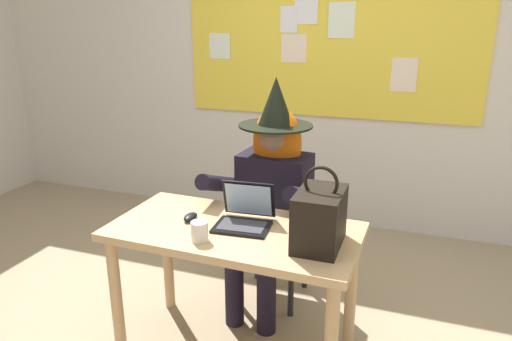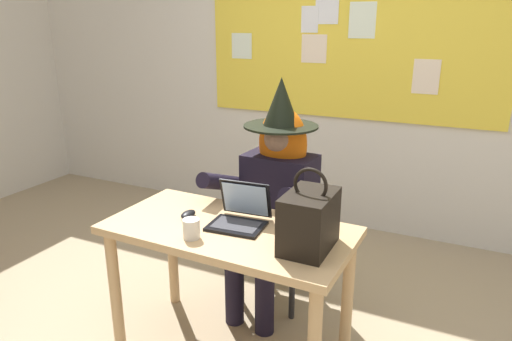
% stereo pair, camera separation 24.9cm
% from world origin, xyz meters
% --- Properties ---
extents(wall_back_bulletin, '(6.60, 2.11, 2.60)m').
position_xyz_m(wall_back_bulletin, '(-0.00, 2.01, 1.32)').
color(wall_back_bulletin, silver).
rests_on(wall_back_bulletin, ground).
extents(desk_main, '(1.24, 0.65, 0.73)m').
position_xyz_m(desk_main, '(-0.05, 0.09, 0.62)').
color(desk_main, tan).
rests_on(desk_main, ground).
extents(chair_at_desk, '(0.42, 0.42, 0.88)m').
position_xyz_m(chair_at_desk, '(-0.03, 0.76, 0.49)').
color(chair_at_desk, black).
rests_on(chair_at_desk, ground).
extents(person_costumed, '(0.62, 0.70, 1.41)m').
position_xyz_m(person_costumed, '(-0.04, 0.63, 0.77)').
color(person_costumed, black).
rests_on(person_costumed, ground).
extents(laptop, '(0.29, 0.27, 0.21)m').
position_xyz_m(laptop, '(-0.02, 0.14, 0.78)').
color(laptop, black).
rests_on(laptop, desk_main).
extents(computer_mouse, '(0.06, 0.11, 0.03)m').
position_xyz_m(computer_mouse, '(-0.30, 0.10, 0.75)').
color(computer_mouse, black).
rests_on(computer_mouse, desk_main).
extents(handbag, '(0.20, 0.30, 0.38)m').
position_xyz_m(handbag, '(0.38, 0.04, 0.87)').
color(handbag, black).
rests_on(handbag, desk_main).
extents(coffee_mug, '(0.08, 0.08, 0.09)m').
position_xyz_m(coffee_mug, '(-0.15, -0.10, 0.78)').
color(coffee_mug, silver).
rests_on(coffee_mug, desk_main).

